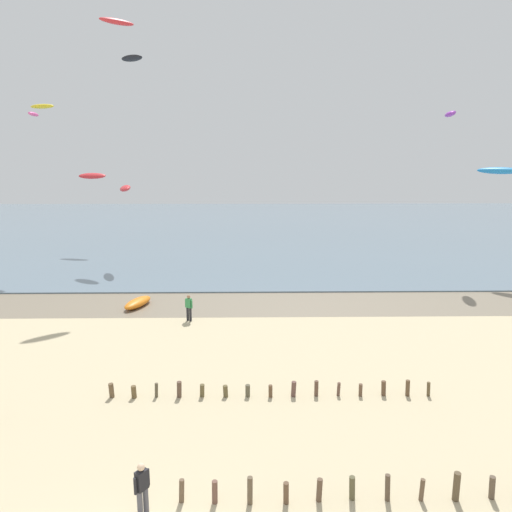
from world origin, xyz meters
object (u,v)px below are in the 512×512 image
object	(u,v)px
kite_aloft_0	(33,114)
kite_aloft_7	(500,171)
kite_aloft_4	(125,188)
kite_aloft_6	(92,176)
grounded_kite	(138,303)
kite_aloft_9	(450,114)
kite_aloft_3	(132,58)
kite_aloft_1	(117,22)
person_far_down_beach	(189,307)
person_left_flank	(142,488)
kite_aloft_10	(42,106)

from	to	relation	value
kite_aloft_0	kite_aloft_7	size ratio (longest dim) A/B	0.51
kite_aloft_4	kite_aloft_6	world-z (taller)	kite_aloft_6
grounded_kite	kite_aloft_9	size ratio (longest dim) A/B	1.08
kite_aloft_3	kite_aloft_1	bearing A→B (deg)	-48.44
person_far_down_beach	kite_aloft_7	bearing A→B (deg)	23.53
kite_aloft_7	kite_aloft_4	bearing A→B (deg)	-149.07
grounded_kite	kite_aloft_7	bearing A→B (deg)	124.63
grounded_kite	kite_aloft_1	size ratio (longest dim) A/B	1.04
person_far_down_beach	grounded_kite	world-z (taller)	person_far_down_beach
person_left_flank	kite_aloft_6	xyz separation A→B (m)	(-13.83, 40.27, 7.33)
kite_aloft_0	kite_aloft_1	size ratio (longest dim) A/B	0.66
kite_aloft_1	kite_aloft_7	xyz separation A→B (m)	(30.91, 0.44, -11.22)
person_left_flank	kite_aloft_7	bearing A→B (deg)	49.02
kite_aloft_0	person_far_down_beach	bearing A→B (deg)	-132.34
kite_aloft_6	kite_aloft_9	size ratio (longest dim) A/B	1.19
kite_aloft_9	kite_aloft_10	bearing A→B (deg)	-80.29
kite_aloft_7	kite_aloft_10	bearing A→B (deg)	-148.33
kite_aloft_4	kite_aloft_7	xyz separation A→B (m)	(32.34, -4.91, 1.74)
kite_aloft_7	kite_aloft_9	xyz separation A→B (m)	(-3.68, 2.04, 4.70)
person_left_flank	kite_aloft_1	bearing A→B (deg)	104.28
grounded_kite	kite_aloft_3	bearing A→B (deg)	-148.84
kite_aloft_6	kite_aloft_10	bearing A→B (deg)	-91.38
kite_aloft_9	kite_aloft_1	bearing A→B (deg)	-69.61
kite_aloft_7	kite_aloft_10	world-z (taller)	kite_aloft_10
person_far_down_beach	kite_aloft_0	distance (m)	19.18
person_far_down_beach	kite_aloft_9	xyz separation A→B (m)	(21.03, 12.80, 12.92)
person_left_flank	person_far_down_beach	size ratio (longest dim) A/B	1.00
person_far_down_beach	kite_aloft_10	distance (m)	26.00
person_far_down_beach	kite_aloft_0	size ratio (longest dim) A/B	0.94
person_left_flank	kite_aloft_0	distance (m)	30.67
person_far_down_beach	kite_aloft_1	world-z (taller)	kite_aloft_1
person_far_down_beach	kite_aloft_1	bearing A→B (deg)	120.98
kite_aloft_6	grounded_kite	bearing A→B (deg)	-53.51
person_left_flank	kite_aloft_10	distance (m)	39.11
kite_aloft_9	kite_aloft_10	world-z (taller)	kite_aloft_10
kite_aloft_0	kite_aloft_7	xyz separation A→B (m)	(36.88, 2.73, -4.23)
kite_aloft_0	kite_aloft_4	world-z (taller)	kite_aloft_0
kite_aloft_10	grounded_kite	bearing A→B (deg)	-30.72
person_left_flank	kite_aloft_9	distance (m)	38.20
person_left_flank	person_far_down_beach	xyz separation A→B (m)	(-0.72, 16.86, 0.00)
kite_aloft_3	kite_aloft_4	bearing A→B (deg)	-54.05
person_far_down_beach	grounded_kite	distance (m)	5.00
person_far_down_beach	kite_aloft_1	xyz separation A→B (m)	(-6.20, 10.32, 19.45)
kite_aloft_1	kite_aloft_0	bearing A→B (deg)	163.37
person_far_down_beach	kite_aloft_9	bearing A→B (deg)	31.33
person_left_flank	grounded_kite	size ratio (longest dim) A/B	0.59
grounded_kite	kite_aloft_0	distance (m)	16.25
kite_aloft_3	kite_aloft_9	distance (m)	31.10
kite_aloft_3	kite_aloft_6	xyz separation A→B (m)	(-5.18, 1.11, -11.79)
kite_aloft_7	kite_aloft_9	bearing A→B (deg)	-169.43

